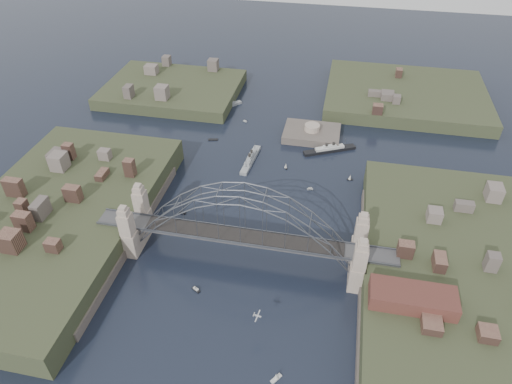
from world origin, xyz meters
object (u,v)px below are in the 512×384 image
object	(u,v)px
wharf_shed	(413,298)
naval_cruiser_far	(227,106)
fort_island	(311,137)
ocean_liner	(329,150)
bridge	(243,226)
naval_cruiser_near	(251,159)

from	to	relation	value
wharf_shed	naval_cruiser_far	bearing A→B (deg)	125.21
fort_island	wharf_shed	distance (m)	90.48
wharf_shed	naval_cruiser_far	distance (m)	124.04
ocean_liner	wharf_shed	bearing A→B (deg)	-72.07
wharf_shed	ocean_liner	world-z (taller)	wharf_shed
bridge	ocean_liner	bearing A→B (deg)	71.93
wharf_shed	naval_cruiser_near	distance (m)	81.59
fort_island	ocean_liner	xyz separation A→B (m)	(7.82, -9.27, 1.12)
bridge	fort_island	bearing A→B (deg)	80.27
naval_cruiser_near	ocean_liner	distance (m)	30.73
bridge	naval_cruiser_far	bearing A→B (deg)	107.43
naval_cruiser_near	naval_cruiser_far	distance (m)	43.45
naval_cruiser_far	naval_cruiser_near	bearing A→B (deg)	-63.86
bridge	naval_cruiser_near	xyz separation A→B (m)	(-8.18, 48.05, -11.45)
naval_cruiser_near	naval_cruiser_far	size ratio (longest dim) A/B	1.49
fort_island	naval_cruiser_far	world-z (taller)	fort_island
naval_cruiser_near	ocean_liner	xyz separation A→B (m)	(28.00, 12.68, -0.09)
fort_island	ocean_liner	bearing A→B (deg)	-49.87
bridge	naval_cruiser_near	world-z (taller)	bridge
bridge	naval_cruiser_far	world-z (taller)	bridge
naval_cruiser_near	bridge	bearing A→B (deg)	-80.34
naval_cruiser_near	naval_cruiser_far	xyz separation A→B (m)	(-19.15, 39.01, -0.08)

